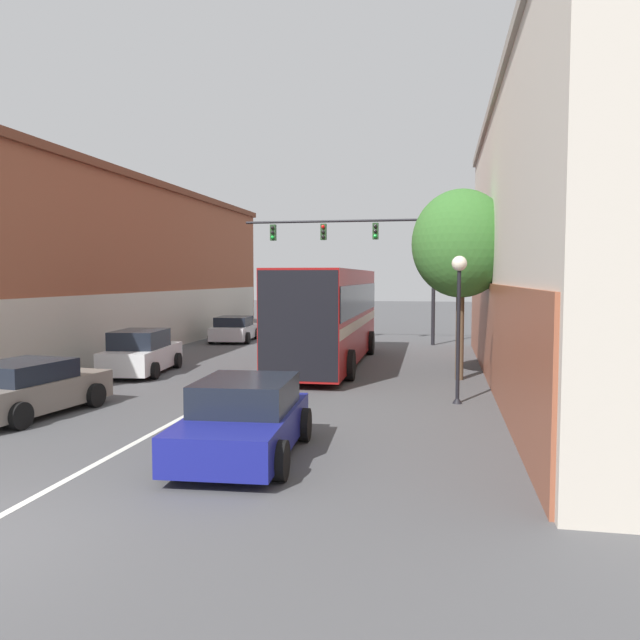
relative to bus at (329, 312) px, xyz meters
name	(u,v)px	position (x,y,z in m)	size (l,w,h in m)	color
lane_center_line	(264,373)	(-1.82, -2.41, -2.00)	(0.14, 40.30, 0.01)	silver
building_left_brick	(76,264)	(-12.27, 2.92, 1.92)	(8.29, 29.60, 7.61)	#995138
building_right_storefront	(600,235)	(8.73, -3.23, 2.54)	(6.42, 22.92, 8.88)	beige
bus	(329,312)	(0.00, 0.00, 0.00)	(2.91, 11.19, 3.57)	maroon
hatchback_foreground	(244,420)	(0.59, -12.14, -1.33)	(2.29, 4.12, 1.41)	navy
parked_car_left_near	(27,389)	(-5.56, -9.86, -1.37)	(2.46, 4.22, 1.31)	slate
parked_car_left_mid	(235,329)	(-6.29, 7.58, -1.39)	(2.32, 4.10, 1.29)	silver
parked_car_left_far	(283,320)	(-5.52, 14.53, -1.37)	(2.25, 4.18, 1.32)	slate
parked_car_left_distant	(141,353)	(-5.94, -3.30, -1.30)	(2.28, 4.23, 1.50)	silver
traffic_signal_gantry	(367,247)	(0.54, 7.73, 2.81)	(9.53, 0.36, 6.38)	black
street_lamp	(459,304)	(4.59, -6.46, 0.61)	(0.39, 0.39, 3.86)	black
street_tree_near	(461,244)	(4.75, -2.56, 2.35)	(3.13, 2.82, 6.10)	brown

